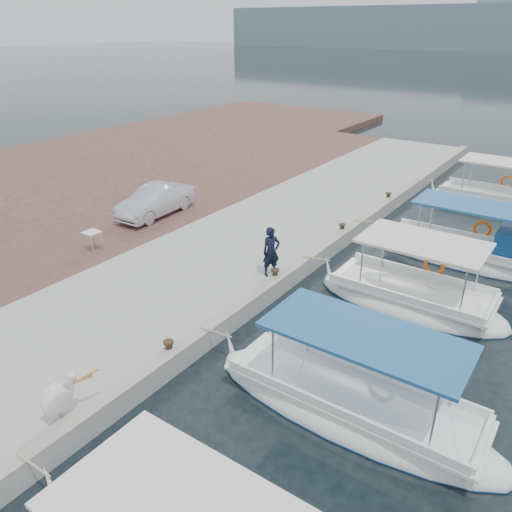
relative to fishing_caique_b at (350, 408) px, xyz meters
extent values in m
plane|color=black|center=(-4.20, 2.34, -0.12)|extent=(400.00, 400.00, 0.00)
cube|color=#9A9995|center=(-7.20, 7.34, 0.13)|extent=(6.00, 40.00, 0.50)
cube|color=#9B9489|center=(-4.42, 7.34, 0.44)|extent=(0.44, 40.00, 0.12)
cube|color=#4C2E28|center=(-12.20, 7.34, 0.13)|extent=(4.00, 40.00, 0.50)
cube|color=#4C2E28|center=(-22.20, 7.34, 0.12)|extent=(16.00, 60.00, 0.48)
cube|color=gray|center=(-64.20, 192.34, 6.88)|extent=(140.00, 40.00, 14.00)
ellipsoid|color=white|center=(-0.01, 0.00, -0.07)|extent=(7.20, 2.13, 1.30)
ellipsoid|color=navy|center=(-0.01, 0.00, -0.09)|extent=(7.23, 2.18, 0.22)
cube|color=white|center=(-0.01, 0.00, 0.43)|extent=(5.90, 1.83, 0.08)
cube|color=#1D5894|center=(0.17, 0.00, 2.07)|extent=(4.32, 1.96, 0.08)
cylinder|color=silver|center=(-1.62, -0.80, 1.23)|extent=(0.05, 0.05, 1.60)
torus|color=#FF5D0D|center=(0.29, 1.01, 0.88)|extent=(0.68, 0.12, 0.68)
ellipsoid|color=white|center=(-0.56, 5.60, -0.07)|extent=(6.10, 2.41, 1.30)
ellipsoid|color=navy|center=(-0.56, 5.60, -0.09)|extent=(6.13, 2.45, 0.22)
cube|color=white|center=(-0.56, 5.60, 0.43)|extent=(5.00, 2.07, 0.08)
cube|color=silver|center=(-0.40, 5.60, 2.07)|extent=(3.66, 2.21, 0.08)
cylinder|color=silver|center=(-1.93, 4.69, 1.23)|extent=(0.05, 0.05, 1.60)
torus|color=#FF5D0D|center=(-0.26, 6.74, 0.88)|extent=(0.68, 0.12, 0.68)
ellipsoid|color=white|center=(-0.01, 9.98, -0.07)|extent=(7.18, 2.13, 1.30)
ellipsoid|color=navy|center=(-0.01, 9.98, -0.09)|extent=(7.22, 2.18, 0.22)
cube|color=white|center=(-0.01, 9.98, 0.43)|extent=(5.89, 1.83, 0.08)
cube|color=#205DA0|center=(0.17, 9.98, 2.07)|extent=(4.31, 1.96, 0.08)
cylinder|color=silver|center=(-1.63, 9.18, 1.23)|extent=(0.05, 0.05, 1.60)
torus|color=#FF5D0D|center=(0.29, 10.99, 0.88)|extent=(0.68, 0.12, 0.68)
ellipsoid|color=white|center=(-0.46, 17.34, -0.07)|extent=(6.29, 2.25, 1.30)
ellipsoid|color=navy|center=(-0.46, 17.34, -0.09)|extent=(6.32, 2.29, 0.22)
cube|color=white|center=(-0.46, 17.34, 0.43)|extent=(5.16, 1.93, 0.08)
cube|color=silver|center=(-0.30, 17.34, 2.07)|extent=(3.78, 2.07, 0.08)
cylinder|color=silver|center=(-1.87, 16.50, 1.23)|extent=(0.05, 0.05, 1.60)
torus|color=#FF5D0D|center=(-0.16, 18.41, 0.88)|extent=(0.68, 0.12, 0.68)
cylinder|color=black|center=(-4.55, -1.16, 0.53)|extent=(0.18, 0.18, 0.30)
cylinder|color=black|center=(-4.55, -1.16, 0.68)|extent=(0.28, 0.28, 0.05)
cylinder|color=black|center=(-4.55, 3.84, 0.53)|extent=(0.18, 0.18, 0.30)
cylinder|color=black|center=(-4.55, 3.84, 0.68)|extent=(0.28, 0.28, 0.05)
cylinder|color=black|center=(-4.55, 8.84, 0.53)|extent=(0.18, 0.18, 0.30)
cylinder|color=black|center=(-4.55, 8.84, 0.68)|extent=(0.28, 0.28, 0.05)
cylinder|color=black|center=(-4.55, 13.84, 0.53)|extent=(0.18, 0.18, 0.30)
cylinder|color=black|center=(-4.55, 13.84, 0.68)|extent=(0.28, 0.28, 0.05)
cylinder|color=tan|center=(-4.88, -4.17, 0.53)|extent=(0.05, 0.05, 0.32)
cylinder|color=tan|center=(-4.73, -4.23, 0.53)|extent=(0.05, 0.05, 0.32)
ellipsoid|color=silver|center=(-4.80, -4.20, 0.88)|extent=(0.70, 0.86, 0.59)
cylinder|color=silver|center=(-4.70, -3.95, 1.13)|extent=(0.22, 0.30, 0.31)
sphere|color=silver|center=(-4.67, -3.87, 1.31)|extent=(0.19, 0.19, 0.19)
cone|color=#EAA566|center=(-4.56, -3.60, 1.22)|extent=(0.30, 0.56, 0.23)
imported|color=black|center=(-4.80, 3.97, 1.22)|extent=(0.67, 0.74, 1.69)
imported|color=silver|center=(-12.14, 5.94, 1.02)|extent=(1.57, 3.97, 1.29)
cylinder|color=silver|center=(-11.53, 1.69, 0.73)|extent=(0.06, 0.06, 0.70)
cylinder|color=silver|center=(-11.13, 1.69, 0.73)|extent=(0.06, 0.06, 0.70)
cylinder|color=silver|center=(-11.53, 2.09, 0.73)|extent=(0.06, 0.06, 0.70)
cylinder|color=silver|center=(-11.13, 2.09, 0.73)|extent=(0.06, 0.06, 0.70)
cube|color=white|center=(-11.33, 1.89, 1.09)|extent=(0.55, 0.55, 0.03)
camera|label=1|loc=(3.32, -8.55, 8.03)|focal=35.00mm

